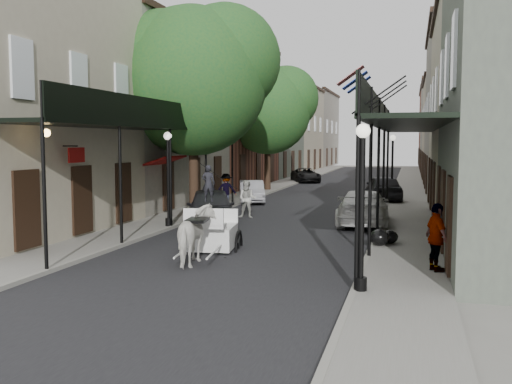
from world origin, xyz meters
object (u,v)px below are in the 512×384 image
Objects in this scene: lamppost_left at (168,177)px; car_left_mid at (252,192)px; pedestrian_sidewalk_left at (226,190)px; pedestrian_walking at (247,199)px; pedestrian_sidewalk_right at (437,237)px; car_right_far at (384,188)px; carriage at (214,215)px; horse at (197,235)px; tree_far at (273,107)px; tree_near at (203,75)px; lamppost_right_far at (392,167)px; lamppost_right_near at (362,205)px; car_left_near at (211,208)px; car_left_far at (306,175)px; car_right_near at (363,208)px.

lamppost_left is 0.98× the size of car_left_mid.
pedestrian_walking is at bearing 105.73° from pedestrian_sidewalk_left.
pedestrian_sidewalk_right is 0.39× the size of car_right_far.
horse is at bearing -90.00° from carriage.
tree_far is 2.26× the size of car_left_mid.
pedestrian_walking is at bearing -6.08° from tree_near.
pedestrian_walking is at bearing -127.13° from lamppost_right_far.
pedestrian_walking is (-1.38, 9.85, 0.04)m from horse.
tree_far reaches higher than pedestrian_sidewalk_right.
lamppost_right_near reaches higher than pedestrian_walking.
lamppost_left is 11.41m from pedestrian_sidewalk_right.
lamppost_right_near is 2.22× the size of pedestrian_sidewalk_left.
car_right_far is (7.80, 5.47, -0.18)m from pedestrian_sidewalk_left.
car_right_far is (4.22, 18.90, -0.04)m from horse.
tree_far is 18.23m from car_left_near.
tree_near is 2.07× the size of car_left_near.
tree_near is 2.60× the size of lamppost_left.
pedestrian_sidewalk_left is at bearing -120.52° from car_left_mid.
car_left_mid is 17.06m from car_left_far.
lamppost_right_near reaches higher than car_left_far.
car_left_near is at bearing -108.64° from car_left_far.
car_left_far is 16.10m from car_right_far.
pedestrian_sidewalk_left reaches higher than car_right_far.
carriage is (-5.09, 4.64, -0.98)m from lamppost_right_near.
pedestrian_walking is at bearing -90.36° from horse.
tree_far is 3.12× the size of carriage.
lamppost_left reaches higher than car_left_near.
car_left_mid is 0.75× the size of car_right_near.
tree_far is at bearing -0.79° from pedestrian_sidewalk_right.
horse is at bearing -98.07° from car_left_mid.
car_left_near is (1.60, -3.44, -5.70)m from tree_near.
car_right_near is (6.85, -24.40, 0.12)m from car_left_far.
carriage is 1.56× the size of pedestrian_sidewalk_right.
car_left_near is at bearing -104.51° from pedestrian_walking.
tree_far reaches higher than carriage.
lamppost_right_near is 0.84× the size of car_left_far.
carriage is at bearing -90.00° from horse.
car_right_near is at bearing -63.72° from tree_far.
lamppost_left reaches higher than pedestrian_sidewalk_left.
car_left_far is at bearing 116.56° from lamppost_right_far.
lamppost_right_near is 21.04m from car_right_far.
lamppost_left is 0.81× the size of car_right_far.
pedestrian_sidewalk_right reaches higher than pedestrian_sidewalk_left.
car_left_far is 0.97× the size of car_right_far.
lamppost_right_near reaches higher than carriage.
lamppost_right_near and lamppost_right_far have the same top height.
car_left_mid is at bearing -87.94° from horse.
pedestrian_sidewalk_left is 9.53m from car_right_far.
car_left_far is at bearing 86.51° from carriage.
pedestrian_sidewalk_right is (6.42, 0.32, 0.18)m from horse.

